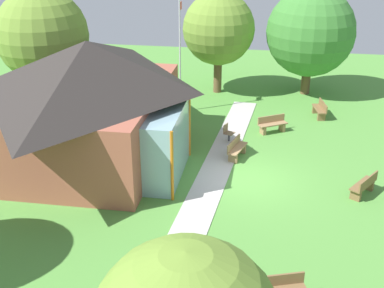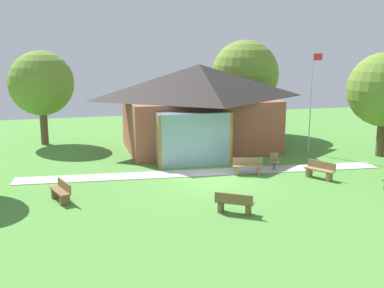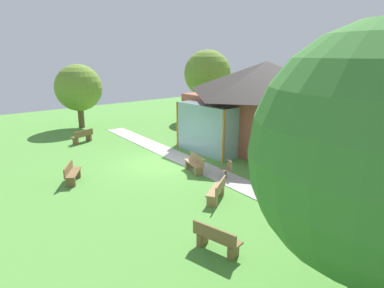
{
  "view_description": "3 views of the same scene",
  "coord_description": "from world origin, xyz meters",
  "px_view_note": "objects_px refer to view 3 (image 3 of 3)",
  "views": [
    {
      "loc": [
        -18.08,
        -0.6,
        9.92
      ],
      "look_at": [
        0.57,
        2.4,
        1.2
      ],
      "focal_mm": 46.41,
      "sensor_mm": 36.0,
      "label": 1
    },
    {
      "loc": [
        -6.49,
        -21.1,
        6.49
      ],
      "look_at": [
        -0.33,
        2.53,
        1.3
      ],
      "focal_mm": 44.63,
      "sensor_mm": 36.0,
      "label": 2
    },
    {
      "loc": [
        13.93,
        -9.65,
        5.63
      ],
      "look_at": [
        0.7,
        1.6,
        0.97
      ],
      "focal_mm": 31.37,
      "sensor_mm": 36.0,
      "label": 3
    }
  ],
  "objects_px": {
    "bench_mid_right": "(217,191)",
    "tree_behind_pavilion_right": "(374,78)",
    "bench_lawn_far_right": "(217,239)",
    "bench_front_center": "(72,174)",
    "bench_rear_near_path": "(195,164)",
    "tree_far_east": "(382,155)",
    "patio_chair_lawn_spare": "(227,170)",
    "bench_mid_left": "(83,137)",
    "flagpole": "(340,111)",
    "tree_west_hedge": "(79,88)",
    "pavilion": "(262,103)",
    "tree_behind_pavilion_left": "(207,74)"
  },
  "relations": [
    {
      "from": "bench_mid_right",
      "to": "tree_behind_pavilion_right",
      "type": "xyz_separation_m",
      "value": [
        0.58,
        11.95,
        3.91
      ]
    },
    {
      "from": "bench_lawn_far_right",
      "to": "bench_front_center",
      "type": "bearing_deg",
      "value": 176.87
    },
    {
      "from": "bench_mid_right",
      "to": "bench_front_center",
      "type": "bearing_deg",
      "value": 91.38
    },
    {
      "from": "bench_rear_near_path",
      "to": "tree_far_east",
      "type": "distance_m",
      "value": 10.66
    },
    {
      "from": "bench_front_center",
      "to": "patio_chair_lawn_spare",
      "type": "distance_m",
      "value": 7.08
    },
    {
      "from": "patio_chair_lawn_spare",
      "to": "bench_lawn_far_right",
      "type": "bearing_deg",
      "value": 151.69
    },
    {
      "from": "bench_mid_left",
      "to": "bench_rear_near_path",
      "type": "distance_m",
      "value": 9.24
    },
    {
      "from": "bench_mid_left",
      "to": "tree_far_east",
      "type": "bearing_deg",
      "value": -113.58
    },
    {
      "from": "flagpole",
      "to": "tree_west_hedge",
      "type": "xyz_separation_m",
      "value": [
        -18.87,
        -3.57,
        -0.21
      ]
    },
    {
      "from": "bench_front_center",
      "to": "tree_behind_pavilion_right",
      "type": "bearing_deg",
      "value": 101.79
    },
    {
      "from": "pavilion",
      "to": "bench_front_center",
      "type": "bearing_deg",
      "value": -98.52
    },
    {
      "from": "tree_behind_pavilion_right",
      "to": "pavilion",
      "type": "bearing_deg",
      "value": -137.32
    },
    {
      "from": "flagpole",
      "to": "bench_mid_right",
      "type": "relative_size",
      "value": 4.0
    },
    {
      "from": "bench_front_center",
      "to": "tree_behind_pavilion_left",
      "type": "height_order",
      "value": "tree_behind_pavilion_left"
    },
    {
      "from": "bench_lawn_far_right",
      "to": "tree_behind_pavilion_right",
      "type": "relative_size",
      "value": 0.23
    },
    {
      "from": "bench_mid_right",
      "to": "tree_behind_pavilion_left",
      "type": "height_order",
      "value": "tree_behind_pavilion_left"
    },
    {
      "from": "tree_west_hedge",
      "to": "bench_lawn_far_right",
      "type": "bearing_deg",
      "value": -11.73
    },
    {
      "from": "flagpole",
      "to": "pavilion",
      "type": "bearing_deg",
      "value": 156.31
    },
    {
      "from": "flagpole",
      "to": "bench_mid_left",
      "type": "xyz_separation_m",
      "value": [
        -14.3,
        -5.42,
        -2.92
      ]
    },
    {
      "from": "bench_front_center",
      "to": "bench_mid_left",
      "type": "xyz_separation_m",
      "value": [
        -6.49,
        3.24,
        0.0
      ]
    },
    {
      "from": "bench_rear_near_path",
      "to": "tree_behind_pavilion_right",
      "type": "distance_m",
      "value": 11.72
    },
    {
      "from": "pavilion",
      "to": "patio_chair_lawn_spare",
      "type": "height_order",
      "value": "pavilion"
    },
    {
      "from": "bench_front_center",
      "to": "tree_behind_pavilion_left",
      "type": "xyz_separation_m",
      "value": [
        -7.62,
        15.41,
        3.55
      ]
    },
    {
      "from": "bench_front_center",
      "to": "bench_lawn_far_right",
      "type": "xyz_separation_m",
      "value": [
        8.23,
        1.08,
        0.0
      ]
    },
    {
      "from": "bench_mid_left",
      "to": "flagpole",
      "type": "bearing_deg",
      "value": -88.09
    },
    {
      "from": "bench_mid_right",
      "to": "pavilion",
      "type": "bearing_deg",
      "value": -3.61
    },
    {
      "from": "pavilion",
      "to": "bench_rear_near_path",
      "type": "distance_m",
      "value": 6.66
    },
    {
      "from": "patio_chair_lawn_spare",
      "to": "bench_mid_right",
      "type": "bearing_deg",
      "value": 145.84
    },
    {
      "from": "bench_lawn_far_right",
      "to": "tree_behind_pavilion_left",
      "type": "xyz_separation_m",
      "value": [
        -15.85,
        14.33,
        3.55
      ]
    },
    {
      "from": "flagpole",
      "to": "bench_mid_right",
      "type": "xyz_separation_m",
      "value": [
        -2.11,
        -5.06,
        -2.92
      ]
    },
    {
      "from": "bench_mid_right",
      "to": "bench_mid_left",
      "type": "relative_size",
      "value": 0.97
    },
    {
      "from": "pavilion",
      "to": "tree_west_hedge",
      "type": "bearing_deg",
      "value": -153.92
    },
    {
      "from": "pavilion",
      "to": "bench_mid_right",
      "type": "xyz_separation_m",
      "value": [
        3.99,
        -7.74,
        -2.33
      ]
    },
    {
      "from": "flagpole",
      "to": "tree_far_east",
      "type": "xyz_separation_m",
      "value": [
        4.26,
        -6.96,
        0.42
      ]
    },
    {
      "from": "tree_far_east",
      "to": "tree_west_hedge",
      "type": "height_order",
      "value": "tree_far_east"
    },
    {
      "from": "bench_front_center",
      "to": "tree_behind_pavilion_right",
      "type": "xyz_separation_m",
      "value": [
        6.27,
        15.55,
        3.91
      ]
    },
    {
      "from": "bench_mid_left",
      "to": "tree_behind_pavilion_left",
      "type": "xyz_separation_m",
      "value": [
        -1.13,
        12.17,
        3.55
      ]
    },
    {
      "from": "tree_far_east",
      "to": "bench_front_center",
      "type": "bearing_deg",
      "value": -172.0
    },
    {
      "from": "bench_rear_near_path",
      "to": "tree_far_east",
      "type": "xyz_separation_m",
      "value": [
        9.52,
        -3.45,
        3.34
      ]
    },
    {
      "from": "bench_mid_right",
      "to": "patio_chair_lawn_spare",
      "type": "distance_m",
      "value": 2.56
    },
    {
      "from": "bench_mid_right",
      "to": "patio_chair_lawn_spare",
      "type": "bearing_deg",
      "value": 4.24
    },
    {
      "from": "flagpole",
      "to": "bench_lawn_far_right",
      "type": "relative_size",
      "value": 3.89
    },
    {
      "from": "pavilion",
      "to": "bench_lawn_far_right",
      "type": "xyz_separation_m",
      "value": [
        6.53,
        -10.25,
        -2.33
      ]
    },
    {
      "from": "pavilion",
      "to": "bench_front_center",
      "type": "xyz_separation_m",
      "value": [
        -1.7,
        -11.33,
        -2.33
      ]
    },
    {
      "from": "bench_lawn_far_right",
      "to": "tree_behind_pavilion_right",
      "type": "xyz_separation_m",
      "value": [
        -1.95,
        14.47,
        3.91
      ]
    },
    {
      "from": "tree_far_east",
      "to": "patio_chair_lawn_spare",
      "type": "bearing_deg",
      "value": 153.03
    },
    {
      "from": "flagpole",
      "to": "bench_rear_near_path",
      "type": "height_order",
      "value": "flagpole"
    },
    {
      "from": "bench_front_center",
      "to": "tree_far_east",
      "type": "relative_size",
      "value": 0.24
    },
    {
      "from": "flagpole",
      "to": "tree_far_east",
      "type": "relative_size",
      "value": 0.96
    },
    {
      "from": "bench_mid_right",
      "to": "bench_mid_left",
      "type": "bearing_deg",
      "value": 60.79
    }
  ]
}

